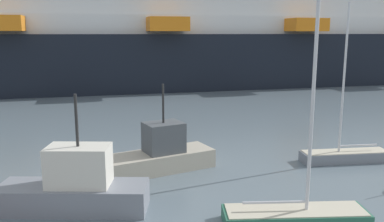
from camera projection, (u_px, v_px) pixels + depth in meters
sailboat_1 at (295, 212)px, 15.69m from camera, size 5.79×2.67×10.34m
sailboat_3 at (345, 154)px, 23.23m from camera, size 5.25×1.89×8.94m
fishing_boat_0 at (75, 187)px, 16.81m from camera, size 6.47×3.57×4.92m
fishing_boat_1 at (160, 154)px, 21.73m from camera, size 6.25×3.36×4.68m
cruise_ship at (153, 32)px, 56.85m from camera, size 130.59×22.17×23.06m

